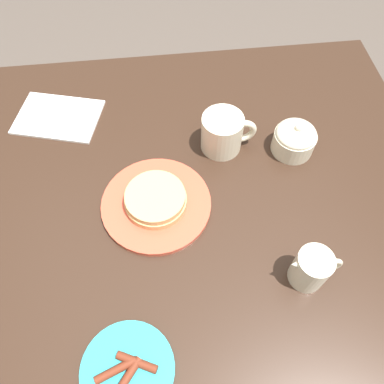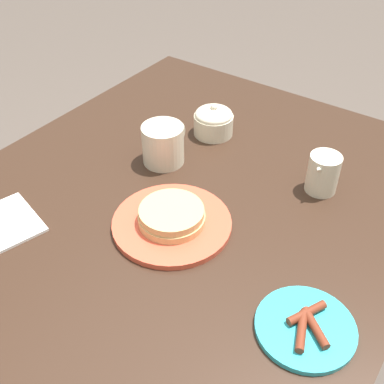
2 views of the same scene
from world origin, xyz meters
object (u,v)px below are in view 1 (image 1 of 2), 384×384
object	(u,v)px
side_plate_bacon	(127,370)
creamer_pitcher	(311,268)
sugar_bowl	(295,139)
coffee_mug	(223,133)
pancake_plate	(156,202)
napkin	(58,117)

from	to	relation	value
side_plate_bacon	creamer_pitcher	world-z (taller)	creamer_pitcher
creamer_pitcher	sugar_bowl	distance (m)	0.31
coffee_mug	sugar_bowl	xyz separation A→B (m)	(0.16, -0.03, -0.01)
side_plate_bacon	creamer_pitcher	bearing A→B (deg)	20.09
side_plate_bacon	creamer_pitcher	distance (m)	0.36
pancake_plate	napkin	bearing A→B (deg)	128.89
pancake_plate	creamer_pitcher	xyz separation A→B (m)	(0.27, -0.19, 0.03)
creamer_pitcher	napkin	world-z (taller)	creamer_pitcher
pancake_plate	creamer_pitcher	distance (m)	0.33
coffee_mug	sugar_bowl	bearing A→B (deg)	-10.09
sugar_bowl	napkin	size ratio (longest dim) A/B	0.42
pancake_plate	napkin	distance (m)	0.36
sugar_bowl	pancake_plate	bearing A→B (deg)	-160.19
side_plate_bacon	coffee_mug	world-z (taller)	coffee_mug
coffee_mug	sugar_bowl	world-z (taller)	coffee_mug
coffee_mug	creamer_pitcher	distance (m)	0.35
creamer_pitcher	sugar_bowl	world-z (taller)	creamer_pitcher
coffee_mug	creamer_pitcher	size ratio (longest dim) A/B	1.22
pancake_plate	napkin	world-z (taller)	pancake_plate
sugar_bowl	coffee_mug	bearing A→B (deg)	169.91
napkin	creamer_pitcher	bearing A→B (deg)	-43.38
pancake_plate	sugar_bowl	bearing A→B (deg)	19.81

